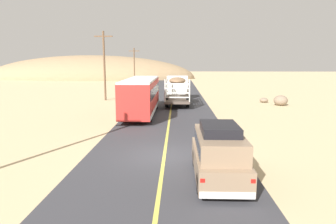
{
  "coord_description": "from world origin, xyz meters",
  "views": [
    {
      "loc": [
        0.65,
        -14.38,
        4.78
      ],
      "look_at": [
        0.0,
        5.77,
        1.26
      ],
      "focal_mm": 31.5,
      "sensor_mm": 36.0,
      "label": 1
    }
  ],
  "objects": [
    {
      "name": "boulder_mid_field",
      "position": [
        10.68,
        19.82,
        0.27
      ],
      "size": [
        0.93,
        1.02,
        0.55
      ],
      "primitive_type": "ellipsoid",
      "color": "#84705B",
      "rests_on": "ground"
    },
    {
      "name": "boulder_far_horizon",
      "position": [
        11.8,
        17.49,
        0.55
      ],
      "size": [
        1.47,
        1.39,
        1.11
      ],
      "primitive_type": "ellipsoid",
      "color": "#84705B",
      "rests_on": "ground"
    },
    {
      "name": "bus",
      "position": [
        -2.58,
        11.58,
        1.75
      ],
      "size": [
        2.54,
        10.0,
        3.21
      ],
      "color": "red",
      "rests_on": "road_surface"
    },
    {
      "name": "power_pole_mid",
      "position": [
        -8.17,
        21.22,
        4.41
      ],
      "size": [
        2.2,
        0.24,
        8.24
      ],
      "color": "brown",
      "rests_on": "ground"
    },
    {
      "name": "power_pole_far",
      "position": [
        -8.17,
        45.97,
        3.95
      ],
      "size": [
        2.2,
        0.24,
        7.32
      ],
      "color": "brown",
      "rests_on": "ground"
    },
    {
      "name": "road_centre_line",
      "position": [
        0.0,
        0.0,
        0.02
      ],
      "size": [
        0.16,
        117.6,
        0.0
      ],
      "primitive_type": "cube",
      "color": "#D8CC4C",
      "rests_on": "road_surface"
    },
    {
      "name": "ground_plane",
      "position": [
        0.0,
        0.0,
        0.0
      ],
      "size": [
        240.0,
        240.0,
        0.0
      ],
      "primitive_type": "plane",
      "color": "#CCB284"
    },
    {
      "name": "suv_near",
      "position": [
        2.33,
        -2.95,
        1.15
      ],
      "size": [
        1.9,
        4.62,
        2.29
      ],
      "color": "#8C7259",
      "rests_on": "road_surface"
    },
    {
      "name": "road_surface",
      "position": [
        0.0,
        0.0,
        0.01
      ],
      "size": [
        8.0,
        120.0,
        0.02
      ],
      "primitive_type": "cube",
      "color": "#38383D",
      "rests_on": "ground"
    },
    {
      "name": "distant_hill",
      "position": [
        -23.4,
        66.92,
        0.0
      ],
      "size": [
        57.5,
        24.48,
        12.53
      ],
      "primitive_type": "ellipsoid",
      "color": "#997C5A",
      "rests_on": "ground"
    },
    {
      "name": "livestock_truck",
      "position": [
        0.63,
        20.36,
        1.79
      ],
      "size": [
        2.53,
        9.7,
        3.02
      ],
      "color": "silver",
      "rests_on": "road_surface"
    }
  ]
}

